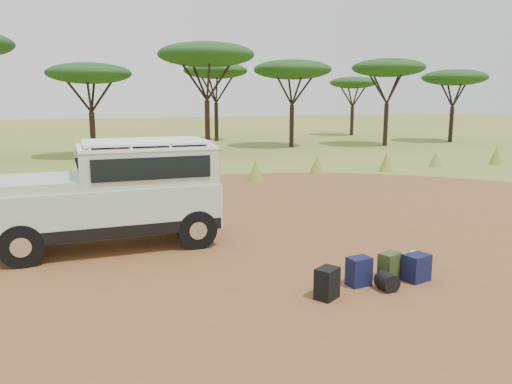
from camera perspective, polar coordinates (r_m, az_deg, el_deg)
name	(u,v)px	position (r m, az deg, el deg)	size (l,w,h in m)	color
ground	(277,253)	(10.06, 2.40, -7.00)	(140.00, 140.00, 0.00)	olive
dirt_clearing	(277,253)	(10.05, 2.40, -6.98)	(23.00, 23.00, 0.01)	brown
grass_fringe	(178,173)	(18.04, -8.87, 2.13)	(36.60, 1.60, 0.90)	olive
acacia_treeline	(139,64)	(28.95, -13.24, 14.04)	(46.70, 13.20, 6.26)	black
safari_vehicle	(117,196)	(10.70, -15.64, -0.45)	(4.60, 1.95, 2.19)	#B3CCAE
walking_staff	(170,214)	(10.48, -9.76, -2.51)	(0.03, 0.03, 1.45)	brown
backpack_black	(327,284)	(7.87, 8.12, -10.32)	(0.36, 0.27, 0.50)	black
backpack_navy	(359,272)	(8.49, 11.67, -8.89)	(0.37, 0.27, 0.49)	#13163C
backpack_olive	(389,267)	(8.85, 14.97, -8.24)	(0.35, 0.25, 0.48)	#303F1D
duffel_navy	(416,268)	(8.94, 17.87, -8.24)	(0.41, 0.31, 0.46)	#13163C
hard_case	(415,267)	(9.19, 17.76, -8.21)	(0.45, 0.32, 0.32)	black
stuff_sack	(387,282)	(8.41, 14.76, -9.88)	(0.30, 0.30, 0.30)	black
safari_hat	(416,256)	(9.13, 17.83, -7.00)	(0.41, 0.41, 0.12)	beige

